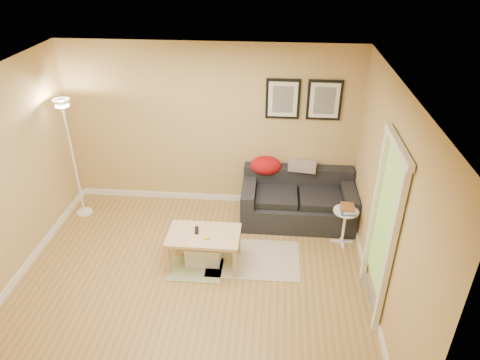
{
  "coord_description": "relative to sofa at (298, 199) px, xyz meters",
  "views": [
    {
      "loc": [
        0.98,
        -4.16,
        3.9
      ],
      "look_at": [
        0.55,
        0.85,
        1.05
      ],
      "focal_mm": 32.63,
      "sensor_mm": 36.0,
      "label": 1
    }
  ],
  "objects": [
    {
      "name": "floor",
      "position": [
        -1.38,
        -1.53,
        -0.38
      ],
      "size": [
        4.5,
        4.5,
        0.0
      ],
      "primitive_type": "plane",
      "color": "#A08144",
      "rests_on": "ground"
    },
    {
      "name": "ceiling",
      "position": [
        -1.38,
        -1.53,
        2.23
      ],
      "size": [
        4.5,
        4.5,
        0.0
      ],
      "primitive_type": "plane",
      "rotation": [
        3.14,
        0.0,
        0.0
      ],
      "color": "white",
      "rests_on": "wall_back"
    },
    {
      "name": "wall_back",
      "position": [
        -1.38,
        0.47,
        0.92
      ],
      "size": [
        4.5,
        0.0,
        4.5
      ],
      "primitive_type": "plane",
      "rotation": [
        1.57,
        0.0,
        0.0
      ],
      "color": "tan",
      "rests_on": "ground"
    },
    {
      "name": "wall_front",
      "position": [
        -1.38,
        -3.53,
        0.92
      ],
      "size": [
        4.5,
        0.0,
        4.5
      ],
      "primitive_type": "plane",
      "rotation": [
        -1.57,
        0.0,
        0.0
      ],
      "color": "tan",
      "rests_on": "ground"
    },
    {
      "name": "wall_right",
      "position": [
        0.87,
        -1.53,
        0.92
      ],
      "size": [
        0.0,
        4.0,
        4.0
      ],
      "primitive_type": "plane",
      "rotation": [
        1.57,
        0.0,
        -1.57
      ],
      "color": "tan",
      "rests_on": "ground"
    },
    {
      "name": "baseboard_back",
      "position": [
        -1.38,
        0.46,
        -0.33
      ],
      "size": [
        4.5,
        0.02,
        0.1
      ],
      "primitive_type": "cube",
      "color": "white",
      "rests_on": "ground"
    },
    {
      "name": "baseboard_left",
      "position": [
        -3.62,
        -1.53,
        -0.33
      ],
      "size": [
        0.02,
        4.0,
        0.1
      ],
      "primitive_type": "cube",
      "color": "white",
      "rests_on": "ground"
    },
    {
      "name": "baseboard_right",
      "position": [
        0.86,
        -1.53,
        -0.33
      ],
      "size": [
        0.02,
        4.0,
        0.1
      ],
      "primitive_type": "cube",
      "color": "white",
      "rests_on": "ground"
    },
    {
      "name": "sofa",
      "position": [
        0.0,
        0.0,
        0.0
      ],
      "size": [
        1.7,
        0.9,
        0.75
      ],
      "primitive_type": null,
      "color": "black",
      "rests_on": "ground"
    },
    {
      "name": "red_throw",
      "position": [
        -0.51,
        0.3,
        0.4
      ],
      "size": [
        0.48,
        0.36,
        0.28
      ],
      "primitive_type": null,
      "color": "#B01015",
      "rests_on": "sofa"
    },
    {
      "name": "plaid_throw",
      "position": [
        0.05,
        0.31,
        0.41
      ],
      "size": [
        0.45,
        0.32,
        0.1
      ],
      "primitive_type": null,
      "rotation": [
        0.0,
        0.0,
        -0.14
      ],
      "color": "tan",
      "rests_on": "sofa"
    },
    {
      "name": "framed_print_left",
      "position": [
        -0.3,
        0.45,
        1.43
      ],
      "size": [
        0.5,
        0.04,
        0.6
      ],
      "primitive_type": null,
      "color": "black",
      "rests_on": "wall_back"
    },
    {
      "name": "framed_print_right",
      "position": [
        0.3,
        0.45,
        1.43
      ],
      "size": [
        0.5,
        0.04,
        0.6
      ],
      "primitive_type": null,
      "color": "black",
      "rests_on": "wall_back"
    },
    {
      "name": "area_rug",
      "position": [
        -0.61,
        -1.02,
        -0.37
      ],
      "size": [
        1.25,
        0.85,
        0.01
      ],
      "primitive_type": "cube",
      "color": "#BBA994",
      "rests_on": "ground"
    },
    {
      "name": "green_runner",
      "position": [
        -1.37,
        -1.3,
        -0.37
      ],
      "size": [
        0.7,
        0.5,
        0.01
      ],
      "primitive_type": "cube",
      "color": "#668C4C",
      "rests_on": "ground"
    },
    {
      "name": "coffee_table",
      "position": [
        -1.27,
        -1.14,
        -0.14
      ],
      "size": [
        1.08,
        0.85,
        0.48
      ],
      "primitive_type": null,
      "rotation": [
        0.0,
        0.0,
        -0.32
      ],
      "color": "tan",
      "rests_on": "ground"
    },
    {
      "name": "remote_control",
      "position": [
        -1.37,
        -1.08,
        0.11
      ],
      "size": [
        0.08,
        0.17,
        0.02
      ],
      "primitive_type": "cube",
      "rotation": [
        0.0,
        0.0,
        0.18
      ],
      "color": "black",
      "rests_on": "coffee_table"
    },
    {
      "name": "tape_roll",
      "position": [
        -1.22,
        -1.24,
        0.12
      ],
      "size": [
        0.07,
        0.07,
        0.03
      ],
      "primitive_type": "cylinder",
      "color": "yellow",
      "rests_on": "coffee_table"
    },
    {
      "name": "storage_bin",
      "position": [
        -1.29,
        -1.11,
        -0.23
      ],
      "size": [
        0.48,
        0.35,
        0.3
      ],
      "primitive_type": null,
      "color": "white",
      "rests_on": "ground"
    },
    {
      "name": "side_table",
      "position": [
        0.64,
        -0.52,
        -0.1
      ],
      "size": [
        0.36,
        0.36,
        0.54
      ],
      "primitive_type": null,
      "color": "white",
      "rests_on": "ground"
    },
    {
      "name": "book_stack",
      "position": [
        0.66,
        -0.54,
        0.21
      ],
      "size": [
        0.21,
        0.28,
        0.08
      ],
      "primitive_type": null,
      "rotation": [
        0.0,
        0.0,
        0.07
      ],
      "color": "#2D5887",
      "rests_on": "side_table"
    },
    {
      "name": "floor_lamp",
      "position": [
        -3.38,
        -0.11,
        0.53
      ],
      "size": [
        0.25,
        0.25,
        1.9
      ],
      "primitive_type": null,
      "color": "white",
      "rests_on": "ground"
    },
    {
      "name": "doorway",
      "position": [
        0.82,
        -1.68,
        0.65
      ],
      "size": [
        0.12,
        1.01,
        2.13
      ],
      "primitive_type": null,
      "color": "white",
      "rests_on": "ground"
    }
  ]
}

